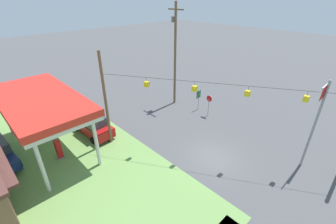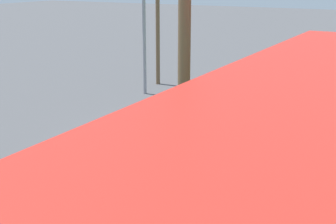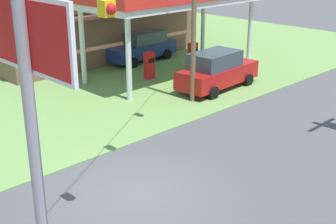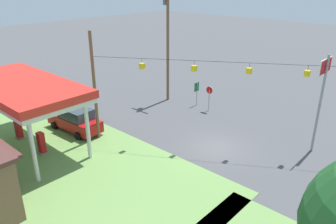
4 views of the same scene
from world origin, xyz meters
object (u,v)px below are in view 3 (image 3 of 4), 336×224
stop_sign_overhead (35,127)px  car_at_pumps_rear (141,46)px  gas_station_store (86,28)px  fuel_pump_near (149,67)px  car_at_pumps_front (217,70)px  fuel_pump_far (193,57)px

stop_sign_overhead → car_at_pumps_rear: bearing=45.6°
gas_station_store → car_at_pumps_rear: bearing=-67.3°
gas_station_store → stop_sign_overhead: 26.70m
gas_station_store → stop_sign_overhead: (-15.56, -21.46, 3.20)m
car_at_pumps_rear → gas_station_store: bearing=-70.8°
fuel_pump_near → car_at_pumps_front: 4.10m
fuel_pump_far → car_at_pumps_front: size_ratio=0.32×
fuel_pump_near → stop_sign_overhead: 20.40m
gas_station_store → fuel_pump_near: gas_station_store is taller
fuel_pump_far → stop_sign_overhead: stop_sign_overhead is taller
fuel_pump_near → stop_sign_overhead: size_ratio=0.23×
car_at_pumps_front → car_at_pumps_rear: size_ratio=1.02×
car_at_pumps_rear → stop_sign_overhead: size_ratio=0.72×
fuel_pump_near → stop_sign_overhead: bearing=-136.5°
fuel_pump_near → fuel_pump_far: (3.66, 0.00, 0.00)m
fuel_pump_far → car_at_pumps_rear: size_ratio=0.32×
fuel_pump_far → gas_station_store: bearing=108.3°
gas_station_store → car_at_pumps_rear: size_ratio=2.81×
gas_station_store → fuel_pump_far: bearing=-71.7°
fuel_pump_far → car_at_pumps_rear: (-0.92, 3.82, 0.21)m
gas_station_store → car_at_pumps_front: (0.37, -11.55, -0.87)m
fuel_pump_near → car_at_pumps_rear: 4.70m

